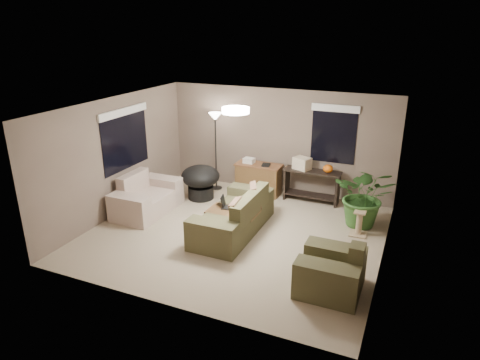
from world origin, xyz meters
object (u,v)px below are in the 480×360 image
at_px(loveseat, 146,199).
at_px(coffee_table, 233,214).
at_px(papasan_chair, 201,180).
at_px(floor_lamp, 215,126).
at_px(cat_scratching_post, 359,225).
at_px(desk, 258,179).
at_px(houseplant, 365,202).
at_px(console_table, 312,183).
at_px(main_sofa, 235,218).
at_px(armchair, 332,273).

bearing_deg(loveseat, coffee_table, -1.96).
height_order(loveseat, coffee_table, loveseat).
bearing_deg(loveseat, papasan_chair, 57.29).
height_order(floor_lamp, cat_scratching_post, floor_lamp).
distance_m(coffee_table, papasan_chair, 1.84).
bearing_deg(desk, papasan_chair, -144.58).
height_order(desk, papasan_chair, papasan_chair).
relative_size(loveseat, houseplant, 1.23).
height_order(desk, houseplant, houseplant).
relative_size(loveseat, floor_lamp, 0.84).
relative_size(console_table, cat_scratching_post, 2.60).
bearing_deg(houseplant, papasan_chair, -179.57).
height_order(main_sofa, coffee_table, main_sofa).
xyz_separation_m(main_sofa, armchair, (2.16, -1.21, 0.00)).
relative_size(loveseat, cat_scratching_post, 3.20).
height_order(main_sofa, cat_scratching_post, main_sofa).
height_order(desk, cat_scratching_post, desk).
bearing_deg(console_table, main_sofa, -115.05).
bearing_deg(floor_lamp, console_table, 3.20).
xyz_separation_m(desk, floor_lamp, (-1.09, -0.08, 1.22)).
bearing_deg(papasan_chair, desk, 35.42).
xyz_separation_m(coffee_table, cat_scratching_post, (2.34, 0.79, -0.14)).
xyz_separation_m(coffee_table, papasan_chair, (-1.38, 1.22, 0.11)).
bearing_deg(floor_lamp, loveseat, -112.74).
bearing_deg(loveseat, armchair, -16.91).
bearing_deg(houseplant, main_sofa, -150.70).
distance_m(papasan_chair, floor_lamp, 1.35).
relative_size(armchair, console_table, 0.77).
distance_m(armchair, cat_scratching_post, 2.04).
bearing_deg(houseplant, loveseat, -165.26).
distance_m(coffee_table, cat_scratching_post, 2.47).
height_order(loveseat, armchair, same).
bearing_deg(papasan_chair, main_sofa, -41.00).
bearing_deg(main_sofa, papasan_chair, 139.00).
bearing_deg(cat_scratching_post, houseplant, 88.34).
relative_size(main_sofa, armchair, 2.20).
bearing_deg(main_sofa, console_table, 64.95).
bearing_deg(coffee_table, floor_lamp, 124.39).
xyz_separation_m(houseplant, cat_scratching_post, (-0.01, -0.46, -0.29)).
height_order(main_sofa, console_table, main_sofa).
xyz_separation_m(loveseat, armchair, (4.34, -1.32, 0.00)).
distance_m(loveseat, armchair, 4.54).
bearing_deg(main_sofa, floor_lamp, 125.16).
height_order(desk, floor_lamp, floor_lamp).
distance_m(main_sofa, desk, 2.09).
xyz_separation_m(main_sofa, coffee_table, (-0.06, 0.04, 0.06)).
xyz_separation_m(desk, console_table, (1.29, 0.05, 0.06)).
bearing_deg(cat_scratching_post, console_table, 134.82).
height_order(loveseat, cat_scratching_post, loveseat).
relative_size(loveseat, desk, 1.45).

